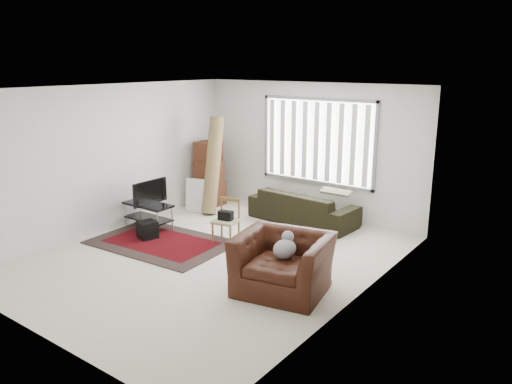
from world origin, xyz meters
TOP-DOWN VIEW (x-y plane):
  - room at (0.03, 0.51)m, footprint 6.00×6.02m
  - persian_rug at (-1.17, -0.04)m, footprint 2.47×1.72m
  - tv_stand at (-1.95, 0.38)m, footprint 0.99×0.44m
  - tv at (-1.95, 0.38)m, footprint 0.10×0.80m
  - subwoofer at (-1.53, -0.03)m, footprint 0.38×0.38m
  - moving_boxes at (-2.12, 2.30)m, footprint 0.57×0.53m
  - white_flatpack at (-1.93, 1.74)m, footprint 0.57×0.29m
  - rolled_rug at (-1.67, 1.94)m, footprint 0.48×0.82m
  - sofa at (0.22, 2.45)m, footprint 2.21×1.06m
  - side_chair at (-0.31, 0.71)m, footprint 0.49×0.49m
  - armchair at (1.58, -0.34)m, footprint 1.43×1.30m

SIDE VIEW (x-z plane):
  - persian_rug at x=-1.17m, z-range 0.00..0.02m
  - subwoofer at x=-1.53m, z-range 0.02..0.32m
  - white_flatpack at x=-1.93m, z-range 0.00..0.71m
  - tv_stand at x=-1.95m, z-range 0.11..0.60m
  - sofa at x=0.22m, z-range 0.00..0.83m
  - side_chair at x=-0.31m, z-range 0.04..0.80m
  - armchair at x=1.58m, z-range 0.00..0.92m
  - moving_boxes at x=-2.12m, z-range -0.05..1.36m
  - tv at x=-1.95m, z-range 0.49..0.95m
  - rolled_rug at x=-1.67m, z-range 0.00..2.00m
  - room at x=0.03m, z-range 0.40..3.11m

